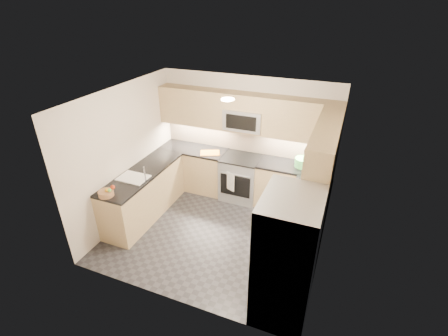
# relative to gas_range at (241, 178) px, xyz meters

# --- Properties ---
(floor) EXTENTS (3.60, 3.20, 0.00)m
(floor) POSITION_rel_gas_range_xyz_m (0.00, -1.28, -0.46)
(floor) COLOR #242328
(floor) RESTS_ON ground
(ceiling) EXTENTS (3.60, 3.20, 0.02)m
(ceiling) POSITION_rel_gas_range_xyz_m (0.00, -1.28, 2.04)
(ceiling) COLOR beige
(ceiling) RESTS_ON wall_back
(wall_back) EXTENTS (3.60, 0.02, 2.50)m
(wall_back) POSITION_rel_gas_range_xyz_m (0.00, 0.32, 0.79)
(wall_back) COLOR beige
(wall_back) RESTS_ON floor
(wall_front) EXTENTS (3.60, 0.02, 2.50)m
(wall_front) POSITION_rel_gas_range_xyz_m (0.00, -2.88, 0.79)
(wall_front) COLOR beige
(wall_front) RESTS_ON floor
(wall_left) EXTENTS (0.02, 3.20, 2.50)m
(wall_left) POSITION_rel_gas_range_xyz_m (-1.80, -1.28, 0.79)
(wall_left) COLOR beige
(wall_left) RESTS_ON floor
(wall_right) EXTENTS (0.02, 3.20, 2.50)m
(wall_right) POSITION_rel_gas_range_xyz_m (1.80, -1.28, 0.79)
(wall_right) COLOR beige
(wall_right) RESTS_ON floor
(base_cab_back_left) EXTENTS (1.42, 0.60, 0.90)m
(base_cab_back_left) POSITION_rel_gas_range_xyz_m (-1.09, 0.02, -0.01)
(base_cab_back_left) COLOR tan
(base_cab_back_left) RESTS_ON floor
(base_cab_back_right) EXTENTS (1.42, 0.60, 0.90)m
(base_cab_back_right) POSITION_rel_gas_range_xyz_m (1.09, 0.02, -0.01)
(base_cab_back_right) COLOR tan
(base_cab_back_right) RESTS_ON floor
(base_cab_right) EXTENTS (0.60, 1.70, 0.90)m
(base_cab_right) POSITION_rel_gas_range_xyz_m (1.50, -1.12, -0.01)
(base_cab_right) COLOR tan
(base_cab_right) RESTS_ON floor
(base_cab_peninsula) EXTENTS (0.60, 2.00, 0.90)m
(base_cab_peninsula) POSITION_rel_gas_range_xyz_m (-1.50, -1.28, -0.01)
(base_cab_peninsula) COLOR tan
(base_cab_peninsula) RESTS_ON floor
(countertop_back_left) EXTENTS (1.42, 0.63, 0.04)m
(countertop_back_left) POSITION_rel_gas_range_xyz_m (-1.09, 0.02, 0.47)
(countertop_back_left) COLOR black
(countertop_back_left) RESTS_ON base_cab_back_left
(countertop_back_right) EXTENTS (1.42, 0.63, 0.04)m
(countertop_back_right) POSITION_rel_gas_range_xyz_m (1.09, 0.02, 0.47)
(countertop_back_right) COLOR black
(countertop_back_right) RESTS_ON base_cab_back_right
(countertop_right) EXTENTS (0.63, 1.70, 0.04)m
(countertop_right) POSITION_rel_gas_range_xyz_m (1.50, -1.12, 0.47)
(countertop_right) COLOR black
(countertop_right) RESTS_ON base_cab_right
(countertop_peninsula) EXTENTS (0.63, 2.00, 0.04)m
(countertop_peninsula) POSITION_rel_gas_range_xyz_m (-1.50, -1.28, 0.47)
(countertop_peninsula) COLOR black
(countertop_peninsula) RESTS_ON base_cab_peninsula
(upper_cab_back) EXTENTS (3.60, 0.35, 0.75)m
(upper_cab_back) POSITION_rel_gas_range_xyz_m (0.00, 0.15, 1.37)
(upper_cab_back) COLOR tan
(upper_cab_back) RESTS_ON wall_back
(upper_cab_right) EXTENTS (0.35, 1.95, 0.75)m
(upper_cab_right) POSITION_rel_gas_range_xyz_m (1.62, -1.00, 1.37)
(upper_cab_right) COLOR tan
(upper_cab_right) RESTS_ON wall_right
(backsplash_back) EXTENTS (3.60, 0.01, 0.51)m
(backsplash_back) POSITION_rel_gas_range_xyz_m (0.00, 0.32, 0.74)
(backsplash_back) COLOR #C6AA8F
(backsplash_back) RESTS_ON wall_back
(backsplash_right) EXTENTS (0.01, 2.30, 0.51)m
(backsplash_right) POSITION_rel_gas_range_xyz_m (1.80, -0.82, 0.74)
(backsplash_right) COLOR #C6AA8F
(backsplash_right) RESTS_ON wall_right
(gas_range) EXTENTS (0.76, 0.65, 0.91)m
(gas_range) POSITION_rel_gas_range_xyz_m (0.00, 0.00, 0.00)
(gas_range) COLOR #A2A6AA
(gas_range) RESTS_ON floor
(range_cooktop) EXTENTS (0.76, 0.65, 0.03)m
(range_cooktop) POSITION_rel_gas_range_xyz_m (0.00, 0.00, 0.46)
(range_cooktop) COLOR black
(range_cooktop) RESTS_ON gas_range
(oven_door_glass) EXTENTS (0.62, 0.02, 0.45)m
(oven_door_glass) POSITION_rel_gas_range_xyz_m (0.00, -0.33, -0.01)
(oven_door_glass) COLOR black
(oven_door_glass) RESTS_ON gas_range
(oven_handle) EXTENTS (0.60, 0.02, 0.02)m
(oven_handle) POSITION_rel_gas_range_xyz_m (0.00, -0.35, 0.26)
(oven_handle) COLOR #B2B5BA
(oven_handle) RESTS_ON gas_range
(microwave) EXTENTS (0.76, 0.40, 0.40)m
(microwave) POSITION_rel_gas_range_xyz_m (0.00, 0.12, 1.24)
(microwave) COLOR #ADAFB6
(microwave) RESTS_ON upper_cab_back
(microwave_door) EXTENTS (0.60, 0.01, 0.28)m
(microwave_door) POSITION_rel_gas_range_xyz_m (0.00, -0.08, 1.24)
(microwave_door) COLOR black
(microwave_door) RESTS_ON microwave
(refrigerator) EXTENTS (0.70, 0.90, 1.80)m
(refrigerator) POSITION_rel_gas_range_xyz_m (1.45, -2.43, 0.45)
(refrigerator) COLOR #A5A8AD
(refrigerator) RESTS_ON floor
(fridge_handle_left) EXTENTS (0.02, 0.02, 1.20)m
(fridge_handle_left) POSITION_rel_gas_range_xyz_m (1.08, -2.61, 0.49)
(fridge_handle_left) COLOR #B2B5BA
(fridge_handle_left) RESTS_ON refrigerator
(fridge_handle_right) EXTENTS (0.02, 0.02, 1.20)m
(fridge_handle_right) POSITION_rel_gas_range_xyz_m (1.08, -2.25, 0.49)
(fridge_handle_right) COLOR #B2B5BA
(fridge_handle_right) RESTS_ON refrigerator
(sink_basin) EXTENTS (0.52, 0.38, 0.16)m
(sink_basin) POSITION_rel_gas_range_xyz_m (-1.50, -1.53, 0.42)
(sink_basin) COLOR white
(sink_basin) RESTS_ON base_cab_peninsula
(faucet) EXTENTS (0.03, 0.03, 0.28)m
(faucet) POSITION_rel_gas_range_xyz_m (-1.24, -1.53, 0.62)
(faucet) COLOR silver
(faucet) RESTS_ON countertop_peninsula
(utensil_bowl) EXTENTS (0.35, 0.35, 0.17)m
(utensil_bowl) POSITION_rel_gas_range_xyz_m (1.21, 0.06, 0.57)
(utensil_bowl) COLOR #54C45B
(utensil_bowl) RESTS_ON countertop_back_right
(cutting_board) EXTENTS (0.47, 0.41, 0.01)m
(cutting_board) POSITION_rel_gas_range_xyz_m (-0.66, -0.06, 0.49)
(cutting_board) COLOR orange
(cutting_board) RESTS_ON countertop_back_left
(fruit_basket) EXTENTS (0.31, 0.31, 0.09)m
(fruit_basket) POSITION_rel_gas_range_xyz_m (-1.56, -2.16, 0.53)
(fruit_basket) COLOR #A0724A
(fruit_basket) RESTS_ON countertop_peninsula
(fruit_apple) EXTENTS (0.08, 0.08, 0.08)m
(fruit_apple) POSITION_rel_gas_range_xyz_m (-1.50, -2.06, 0.60)
(fruit_apple) COLOR #A83013
(fruit_apple) RESTS_ON fruit_basket
(fruit_pear) EXTENTS (0.06, 0.06, 0.06)m
(fruit_pear) POSITION_rel_gas_range_xyz_m (-1.49, -2.15, 0.60)
(fruit_pear) COLOR #6CC454
(fruit_pear) RESTS_ON fruit_basket
(dish_towel_check) EXTENTS (0.19, 0.10, 0.38)m
(dish_towel_check) POSITION_rel_gas_range_xyz_m (-0.09, -0.37, 0.10)
(dish_towel_check) COLOR white
(dish_towel_check) RESTS_ON oven_handle
(fruit_orange) EXTENTS (0.06, 0.06, 0.06)m
(fruit_orange) POSITION_rel_gas_range_xyz_m (-1.53, -2.16, 0.60)
(fruit_orange) COLOR orange
(fruit_orange) RESTS_ON fruit_basket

